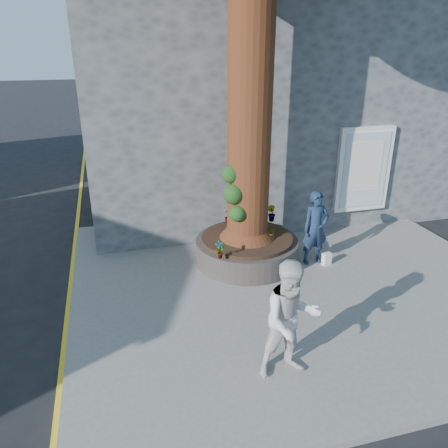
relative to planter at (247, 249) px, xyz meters
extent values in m
plane|color=black|center=(-0.80, -2.00, -0.41)|extent=(120.00, 120.00, 0.00)
cube|color=slate|center=(0.70, -1.00, -0.35)|extent=(9.00, 8.00, 0.12)
cube|color=yellow|center=(-3.85, -1.00, -0.41)|extent=(0.10, 30.00, 0.01)
cube|color=#4A4D4F|center=(1.70, 5.20, 2.59)|extent=(10.00, 8.00, 6.00)
cube|color=white|center=(3.50, 1.14, 1.29)|extent=(1.50, 0.12, 2.20)
cube|color=silver|center=(3.50, 1.08, 1.29)|extent=(1.25, 0.04, 1.95)
cube|color=silver|center=(3.50, 1.06, 1.39)|extent=(0.90, 0.02, 1.30)
cylinder|color=black|center=(0.00, 0.00, -0.03)|extent=(2.30, 2.30, 0.52)
cylinder|color=black|center=(0.00, 0.00, 0.27)|extent=(2.04, 2.04, 0.08)
cylinder|color=#411F10|center=(0.00, 0.00, 4.06)|extent=(0.90, 0.90, 7.50)
cone|color=#411F10|center=(0.00, 0.00, 0.66)|extent=(1.24, 1.24, 0.70)
sphere|color=#173A13|center=(-0.38, -0.20, 1.41)|extent=(0.44, 0.44, 0.44)
sphere|color=#173A13|center=(-0.32, -0.30, 1.01)|extent=(0.36, 0.36, 0.36)
sphere|color=#173A13|center=(-0.40, -0.08, 1.81)|extent=(0.40, 0.40, 0.40)
imported|color=#172540|center=(1.43, -0.46, 0.54)|extent=(0.62, 0.42, 1.67)
imported|color=silver|center=(-0.52, -3.63, 0.64)|extent=(0.91, 0.71, 1.86)
cube|color=white|center=(1.67, -0.65, -0.15)|extent=(0.22, 0.16, 0.28)
imported|color=gray|center=(-0.85, -0.85, 0.49)|extent=(0.23, 0.18, 0.37)
imported|color=gray|center=(0.85, 0.74, 0.50)|extent=(0.27, 0.27, 0.39)
imported|color=gray|center=(-0.18, 0.85, 0.49)|extent=(0.23, 0.23, 0.37)
imported|color=gray|center=(0.47, -0.22, 0.46)|extent=(0.37, 0.37, 0.31)
camera|label=1|loc=(-2.82, -8.44, 4.32)|focal=35.00mm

